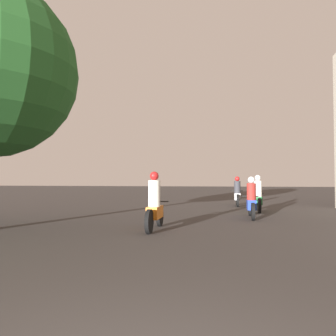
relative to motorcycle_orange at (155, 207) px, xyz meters
The scene contains 4 objects.
motorcycle_orange is the anchor object (origin of this frame).
motorcycle_blue 4.28m from the motorcycle_orange, 49.27° to the left, with size 0.60×2.03×1.47m.
motorcycle_green 6.43m from the motorcycle_orange, 59.90° to the left, with size 0.60×2.03×1.55m.
motorcycle_silver 8.80m from the motorcycle_orange, 73.64° to the left, with size 0.60×1.91×1.51m.
Camera 1 is at (0.39, -1.48, 1.38)m, focal length 35.00 mm.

